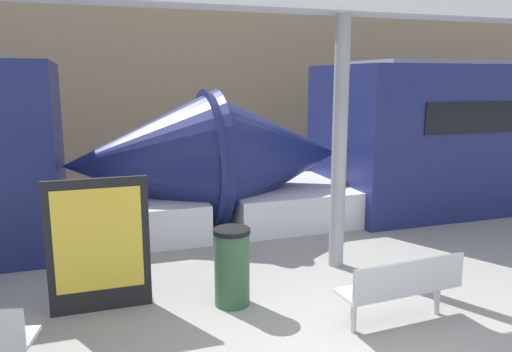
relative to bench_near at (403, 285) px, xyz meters
The scene contains 6 objects.
station_wall 10.37m from the bench_near, 95.03° to the left, with size 56.00×0.20×5.00m, color #9E8460.
bench_near is the anchor object (origin of this frame).
trash_bin 2.06m from the bench_near, 145.47° to the left, with size 0.47×0.47×1.00m.
poster_board 3.62m from the bench_near, 155.08° to the left, with size 1.21×0.07×1.67m.
support_column_near 2.40m from the bench_near, 84.59° to the left, with size 0.22×0.22×3.72m, color gray.
canopy_beam 3.90m from the bench_near, 84.59° to the left, with size 28.00×0.60×0.28m, color silver.
Camera 1 is at (-2.42, -4.07, 2.82)m, focal length 35.00 mm.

